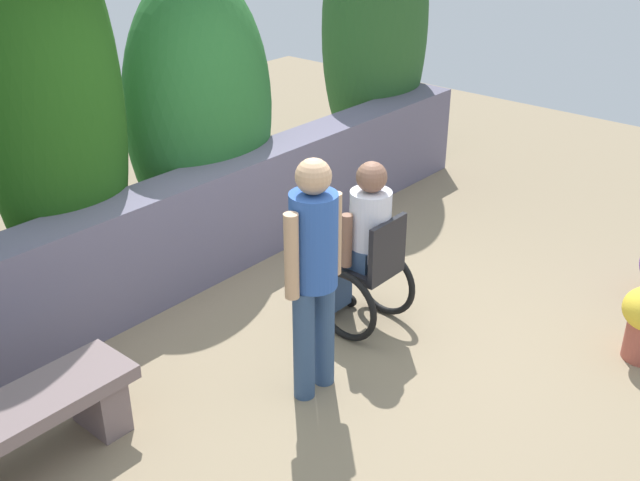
% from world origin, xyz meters
% --- Properties ---
extents(ground_plane, '(13.20, 13.20, 0.00)m').
position_xyz_m(ground_plane, '(0.00, 0.00, 0.00)').
color(ground_plane, '#8B795D').
extents(stone_retaining_wall, '(7.20, 0.41, 0.93)m').
position_xyz_m(stone_retaining_wall, '(0.00, 1.56, 0.46)').
color(stone_retaining_wall, slate).
rests_on(stone_retaining_wall, ground).
extents(hedge_backdrop, '(7.19, 1.17, 3.17)m').
position_xyz_m(hedge_backdrop, '(0.13, 2.12, 1.48)').
color(hedge_backdrop, '#266D36').
rests_on(hedge_backdrop, ground).
extents(stone_bench, '(1.35, 0.43, 0.46)m').
position_xyz_m(stone_bench, '(-2.12, 0.58, 0.30)').
color(stone_bench, slate).
rests_on(stone_bench, ground).
extents(person_in_wheelchair, '(0.53, 0.66, 1.33)m').
position_xyz_m(person_in_wheelchair, '(0.35, 0.07, 0.62)').
color(person_in_wheelchair, black).
rests_on(person_in_wheelchair, ground).
extents(person_standing_companion, '(0.49, 0.30, 1.64)m').
position_xyz_m(person_standing_companion, '(-0.48, -0.18, 0.94)').
color(person_standing_companion, '#334D71').
rests_on(person_standing_companion, ground).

